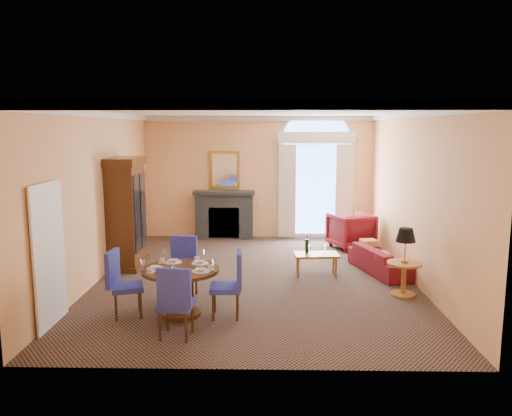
{
  "coord_description": "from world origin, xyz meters",
  "views": [
    {
      "loc": [
        0.21,
        -9.39,
        2.88
      ],
      "look_at": [
        0.0,
        0.5,
        1.3
      ],
      "focal_mm": 35.0,
      "sensor_mm": 36.0,
      "label": 1
    }
  ],
  "objects_px": {
    "sofa": "(382,260)",
    "dining_table": "(181,280)",
    "armchair": "(351,231)",
    "coffee_table": "(316,255)",
    "armoire": "(126,215)",
    "side_table": "(405,254)"
  },
  "relations": [
    {
      "from": "coffee_table",
      "to": "side_table",
      "type": "relative_size",
      "value": 0.77
    },
    {
      "from": "armchair",
      "to": "coffee_table",
      "type": "height_order",
      "value": "armchair"
    },
    {
      "from": "sofa",
      "to": "coffee_table",
      "type": "xyz_separation_m",
      "value": [
        -1.36,
        -0.23,
        0.16
      ]
    },
    {
      "from": "armoire",
      "to": "armchair",
      "type": "bearing_deg",
      "value": 19.11
    },
    {
      "from": "dining_table",
      "to": "armchair",
      "type": "bearing_deg",
      "value": 53.27
    },
    {
      "from": "sofa",
      "to": "dining_table",
      "type": "bearing_deg",
      "value": 107.42
    },
    {
      "from": "dining_table",
      "to": "side_table",
      "type": "distance_m",
      "value": 3.85
    },
    {
      "from": "armoire",
      "to": "side_table",
      "type": "relative_size",
      "value": 1.96
    },
    {
      "from": "armchair",
      "to": "side_table",
      "type": "distance_m",
      "value": 3.53
    },
    {
      "from": "armoire",
      "to": "sofa",
      "type": "distance_m",
      "value": 5.35
    },
    {
      "from": "sofa",
      "to": "coffee_table",
      "type": "distance_m",
      "value": 1.39
    },
    {
      "from": "armoire",
      "to": "coffee_table",
      "type": "distance_m",
      "value": 4.01
    },
    {
      "from": "sofa",
      "to": "coffee_table",
      "type": "bearing_deg",
      "value": 83.57
    },
    {
      "from": "dining_table",
      "to": "armchair",
      "type": "relative_size",
      "value": 1.27
    },
    {
      "from": "armchair",
      "to": "coffee_table",
      "type": "xyz_separation_m",
      "value": [
        -1.07,
        -2.32,
        -0.01
      ]
    },
    {
      "from": "sofa",
      "to": "side_table",
      "type": "relative_size",
      "value": 1.49
    },
    {
      "from": "armoire",
      "to": "armchair",
      "type": "relative_size",
      "value": 2.43
    },
    {
      "from": "sofa",
      "to": "armoire",
      "type": "bearing_deg",
      "value": 69.91
    },
    {
      "from": "armoire",
      "to": "coffee_table",
      "type": "xyz_separation_m",
      "value": [
        3.91,
        -0.59,
        -0.69
      ]
    },
    {
      "from": "armchair",
      "to": "coffee_table",
      "type": "distance_m",
      "value": 2.56
    },
    {
      "from": "armchair",
      "to": "side_table",
      "type": "height_order",
      "value": "side_table"
    },
    {
      "from": "sofa",
      "to": "armchair",
      "type": "distance_m",
      "value": 2.11
    }
  ]
}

